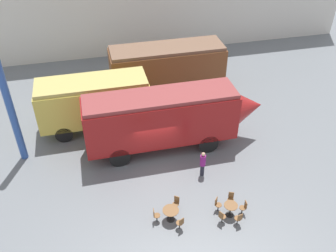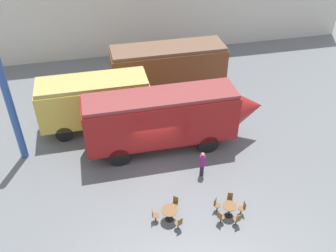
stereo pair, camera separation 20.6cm
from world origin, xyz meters
The scene contains 17 objects.
ground_plane centered at (0.00, 0.00, 0.00)m, with size 80.00×80.00×0.00m, color slate.
backdrop_wall centered at (0.00, 15.20, 4.50)m, with size 44.00×0.15×9.00m.
passenger_coach_wooden centered at (2.70, 8.12, 2.20)m, with size 8.84×2.81×3.66m.
passenger_coach_vintage centered at (-3.28, 4.22, 2.18)m, with size 7.32×2.67×3.67m.
streamlined_locomotive centered at (1.35, 0.93, 2.39)m, with size 11.39×2.49×4.02m.
cafe_table_near centered at (2.94, -5.40, 0.56)m, with size 0.73×0.73×0.76m.
cafe_table_mid centered at (-0.19, -4.98, 0.58)m, with size 0.85×0.85×0.73m.
cafe_chair_0 centered at (3.68, -5.46, 0.51)m, with size 0.36×0.36×0.87m.
cafe_chair_1 centered at (3.22, -4.72, 0.51)m, with size 0.38×0.39×0.87m.
cafe_chair_2 centered at (2.38, -4.92, 0.51)m, with size 0.41×0.40×0.87m.
cafe_chair_3 centered at (2.32, -5.79, 0.51)m, with size 0.40×0.39×0.87m.
cafe_chair_4 centered at (3.12, -6.12, 0.51)m, with size 0.36×0.38×0.87m.
cafe_chair_5 centered at (0.14, -5.70, 0.51)m, with size 0.38×0.40×0.87m.
cafe_chair_6 centered at (0.27, -4.33, 0.51)m, with size 0.40×0.40×0.87m.
cafe_chair_7 centered at (-0.98, -4.90, 0.51)m, with size 0.37×0.36×0.87m.
visitor_person centered at (2.43, -2.13, 0.94)m, with size 0.34×0.34×1.73m.
support_pillar centered at (-8.00, 1.98, 4.00)m, with size 0.44×0.44×8.00m.
Camera 2 is at (-3.09, -17.52, 15.69)m, focal length 40.00 mm.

